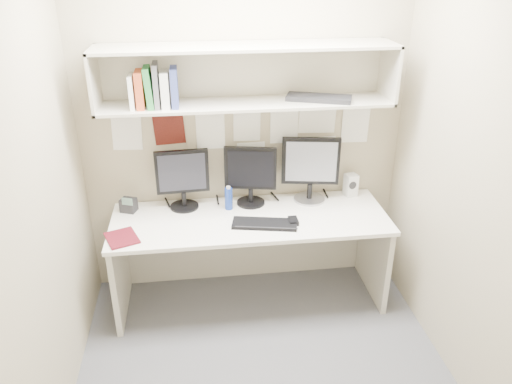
{
  "coord_description": "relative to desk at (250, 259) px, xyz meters",
  "views": [
    {
      "loc": [
        -0.36,
        -2.51,
        2.47
      ],
      "look_at": [
        0.0,
        0.35,
        1.07
      ],
      "focal_mm": 35.0,
      "sensor_mm": 36.0,
      "label": 1
    }
  ],
  "objects": [
    {
      "name": "mouse",
      "position": [
        0.29,
        -0.13,
        0.38
      ],
      "size": [
        0.06,
        0.1,
        0.03
      ],
      "primitive_type": "cube",
      "rotation": [
        0.0,
        0.0,
        -0.0
      ],
      "color": "black",
      "rests_on": "desk"
    },
    {
      "name": "monitor_right",
      "position": [
        0.49,
        0.22,
        0.64
      ],
      "size": [
        0.43,
        0.24,
        0.5
      ],
      "rotation": [
        0.0,
        0.0,
        -0.17
      ],
      "color": "#A5A5AA",
      "rests_on": "desk"
    },
    {
      "name": "desk",
      "position": [
        0.0,
        0.0,
        0.0
      ],
      "size": [
        2.0,
        0.7,
        0.73
      ],
      "color": "white",
      "rests_on": "floor"
    },
    {
      "name": "overhead_hutch",
      "position": [
        0.0,
        0.21,
        1.35
      ],
      "size": [
        2.0,
        0.38,
        0.4
      ],
      "color": "beige",
      "rests_on": "wall_back"
    },
    {
      "name": "speaker",
      "position": [
        0.82,
        0.25,
        0.45
      ],
      "size": [
        0.11,
        0.11,
        0.18
      ],
      "rotation": [
        0.0,
        0.0,
        0.22
      ],
      "color": "silver",
      "rests_on": "desk"
    },
    {
      "name": "keyboard",
      "position": [
        0.09,
        -0.14,
        0.37
      ],
      "size": [
        0.48,
        0.25,
        0.02
      ],
      "primitive_type": "cube",
      "rotation": [
        0.0,
        0.0,
        -0.2
      ],
      "color": "black",
      "rests_on": "desk"
    },
    {
      "name": "monitor_left",
      "position": [
        -0.47,
        0.22,
        0.61
      ],
      "size": [
        0.39,
        0.21,
        0.45
      ],
      "rotation": [
        0.0,
        0.0,
        0.06
      ],
      "color": "black",
      "rests_on": "desk"
    },
    {
      "name": "wall_left",
      "position": [
        -1.2,
        -0.65,
        0.93
      ],
      "size": [
        0.02,
        2.0,
        2.6
      ],
      "primitive_type": "cube",
      "color": "tan",
      "rests_on": "ground"
    },
    {
      "name": "book_stack",
      "position": [
        -0.61,
        0.11,
        1.3
      ],
      "size": [
        0.31,
        0.18,
        0.29
      ],
      "color": "white",
      "rests_on": "overhead_hutch"
    },
    {
      "name": "floor",
      "position": [
        0.0,
        -0.65,
        -0.37
      ],
      "size": [
        2.4,
        2.0,
        0.01
      ],
      "primitive_type": "cube",
      "color": "#4E4E53",
      "rests_on": "ground"
    },
    {
      "name": "wall_back",
      "position": [
        0.0,
        0.35,
        0.93
      ],
      "size": [
        2.4,
        0.02,
        2.6
      ],
      "primitive_type": "cube",
      "color": "tan",
      "rests_on": "ground"
    },
    {
      "name": "hutch_tray",
      "position": [
        0.5,
        0.13,
        1.19
      ],
      "size": [
        0.47,
        0.31,
        0.03
      ],
      "primitive_type": "cube",
      "rotation": [
        0.0,
        0.0,
        -0.35
      ],
      "color": "black",
      "rests_on": "overhead_hutch"
    },
    {
      "name": "maroon_notebook",
      "position": [
        -0.89,
        -0.2,
        0.37
      ],
      "size": [
        0.26,
        0.29,
        0.01
      ],
      "primitive_type": "cube",
      "rotation": [
        0.0,
        0.0,
        0.37
      ],
      "color": "#540E17",
      "rests_on": "desk"
    },
    {
      "name": "blue_bottle",
      "position": [
        -0.14,
        0.14,
        0.45
      ],
      "size": [
        0.06,
        0.06,
        0.18
      ],
      "color": "navy",
      "rests_on": "desk"
    },
    {
      "name": "monitor_center",
      "position": [
        0.03,
        0.22,
        0.61
      ],
      "size": [
        0.39,
        0.21,
        0.45
      ],
      "rotation": [
        0.0,
        0.0,
        -0.2
      ],
      "color": "black",
      "rests_on": "desk"
    },
    {
      "name": "desk_phone",
      "position": [
        -0.88,
        0.2,
        0.42
      ],
      "size": [
        0.13,
        0.13,
        0.13
      ],
      "rotation": [
        0.0,
        0.0,
        -0.37
      ],
      "color": "black",
      "rests_on": "desk"
    },
    {
      "name": "pinned_papers",
      "position": [
        0.0,
        0.34,
        0.88
      ],
      "size": [
        1.92,
        0.01,
        0.48
      ],
      "primitive_type": null,
      "color": "white",
      "rests_on": "wall_back"
    },
    {
      "name": "wall_right",
      "position": [
        1.2,
        -0.65,
        0.93
      ],
      "size": [
        0.02,
        2.0,
        2.6
      ],
      "primitive_type": "cube",
      "color": "tan",
      "rests_on": "ground"
    },
    {
      "name": "wall_front",
      "position": [
        0.0,
        -1.65,
        0.93
      ],
      "size": [
        2.4,
        0.02,
        2.6
      ],
      "primitive_type": "cube",
      "color": "tan",
      "rests_on": "ground"
    }
  ]
}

